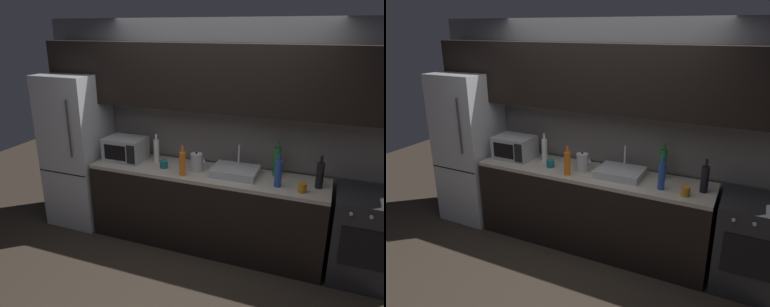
% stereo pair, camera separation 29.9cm
% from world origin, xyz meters
% --- Properties ---
extents(ground_plane, '(10.00, 10.00, 0.00)m').
position_xyz_m(ground_plane, '(0.00, 0.00, 0.00)').
color(ground_plane, '#2D261E').
extents(back_wall, '(4.36, 0.44, 2.50)m').
position_xyz_m(back_wall, '(0.00, 1.20, 1.55)').
color(back_wall, slate).
rests_on(back_wall, ground).
extents(counter_run, '(2.62, 0.60, 0.90)m').
position_xyz_m(counter_run, '(0.00, 0.90, 0.45)').
color(counter_run, black).
rests_on(counter_run, ground).
extents(refrigerator, '(0.68, 0.69, 1.89)m').
position_xyz_m(refrigerator, '(-1.69, 0.90, 0.94)').
color(refrigerator, '#B7BABF').
rests_on(refrigerator, ground).
extents(oven_range, '(0.60, 0.62, 0.90)m').
position_xyz_m(oven_range, '(1.65, 0.90, 0.45)').
color(oven_range, '#232326').
rests_on(oven_range, ground).
extents(microwave, '(0.46, 0.35, 0.27)m').
position_xyz_m(microwave, '(-1.01, 0.92, 1.04)').
color(microwave, '#A8AAAF').
rests_on(microwave, counter_run).
extents(sink_basin, '(0.48, 0.38, 0.30)m').
position_xyz_m(sink_basin, '(0.33, 0.93, 0.94)').
color(sink_basin, '#ADAFB5').
rests_on(sink_basin, counter_run).
extents(kettle, '(0.17, 0.13, 0.22)m').
position_xyz_m(kettle, '(-0.10, 0.89, 1.00)').
color(kettle, '#B7BABF').
rests_on(kettle, counter_run).
extents(wine_bottle_blue, '(0.07, 0.07, 0.34)m').
position_xyz_m(wine_bottle_blue, '(0.80, 0.79, 1.04)').
color(wine_bottle_blue, '#234299').
rests_on(wine_bottle_blue, counter_run).
extents(wine_bottle_green, '(0.08, 0.08, 0.38)m').
position_xyz_m(wine_bottle_green, '(0.74, 1.07, 1.06)').
color(wine_bottle_green, '#1E6B2D').
rests_on(wine_bottle_green, counter_run).
extents(wine_bottle_white, '(0.06, 0.06, 0.34)m').
position_xyz_m(wine_bottle_white, '(-0.63, 0.97, 1.04)').
color(wine_bottle_white, silver).
rests_on(wine_bottle_white, counter_run).
extents(wine_bottle_dark, '(0.08, 0.08, 0.33)m').
position_xyz_m(wine_bottle_dark, '(1.18, 0.90, 1.04)').
color(wine_bottle_dark, black).
rests_on(wine_bottle_dark, counter_run).
extents(wine_bottle_orange, '(0.07, 0.07, 0.33)m').
position_xyz_m(wine_bottle_orange, '(-0.19, 0.71, 1.04)').
color(wine_bottle_orange, orange).
rests_on(wine_bottle_orange, counter_run).
extents(mug_teal, '(0.09, 0.09, 0.09)m').
position_xyz_m(mug_teal, '(-0.47, 0.84, 0.94)').
color(mug_teal, '#19666B').
rests_on(mug_teal, counter_run).
extents(mug_amber, '(0.08, 0.08, 0.09)m').
position_xyz_m(mug_amber, '(1.04, 0.74, 0.95)').
color(mug_amber, '#B27019').
rests_on(mug_amber, counter_run).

